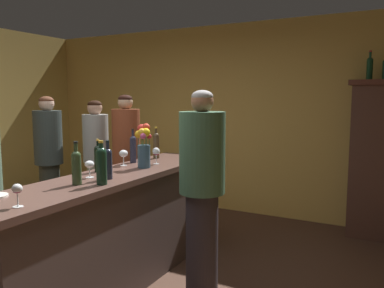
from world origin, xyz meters
The scene contains 18 objects.
wall_back centered at (0.00, 2.89, 1.32)m, with size 5.96×0.12×2.64m, color #D5AB54.
bar_counter centered at (0.25, 0.23, 0.50)m, with size 0.60×2.62×0.99m.
wine_bottle_chardonnay centered at (0.27, -0.21, 1.13)m, with size 0.07×0.07×0.32m.
wine_bottle_malbec centered at (0.04, 0.78, 1.14)m, with size 0.06×0.06×0.34m.
wine_bottle_pinot centered at (0.06, 0.26, 1.12)m, with size 0.07×0.07×0.29m.
wine_bottle_riesling centered at (0.34, 0.06, 1.12)m, with size 0.07×0.07×0.31m.
wine_bottle_merlot centered at (0.09, 1.12, 1.14)m, with size 0.07×0.07×0.33m.
wine_bottle_syrah centered at (0.43, -0.12, 1.14)m, with size 0.08×0.08×0.33m.
wine_glass_front centered at (0.07, 0.59, 1.10)m, with size 0.08×0.08×0.15m.
wine_glass_mid centered at (0.18, 0.02, 1.09)m, with size 0.08×0.08×0.14m.
wine_glass_rear centered at (0.40, -0.82, 1.09)m, with size 0.06×0.06×0.14m.
wine_glass_spare centered at (0.29, 0.82, 1.10)m, with size 0.07×0.07×0.16m.
flower_arrangement centered at (0.30, 0.60, 1.20)m, with size 0.15×0.15×0.41m.
display_bottle_left centered at (2.01, 2.61, 1.97)m, with size 0.07×0.07×0.33m.
patron_tall centered at (-0.42, 1.27, 0.92)m, with size 0.32×0.32×1.66m.
patron_near_entrance centered at (-0.97, 1.37, 0.88)m, with size 0.32×0.32×1.59m.
patron_by_cabinet centered at (-1.29, 0.92, 0.91)m, with size 0.33×0.33×1.64m.
bartender centered at (1.00, 0.41, 0.92)m, with size 0.36×0.36×1.69m.
Camera 1 is at (2.36, -2.30, 1.63)m, focal length 36.47 mm.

